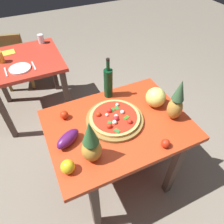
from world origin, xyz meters
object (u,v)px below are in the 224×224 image
wine_bottle (108,83)px  napkin_folded (8,53)px  display_table (118,132)px  bell_pepper (68,167)px  tomato_at_corner (64,115)px  pizza_board (115,119)px  tomato_by_bottle (166,143)px  dining_chair (14,58)px  pineapple_left (91,144)px  drinking_glass_water (41,39)px  melon (156,97)px  dinner_plate (20,69)px  drinking_glass_juice (0,57)px  pineapple_right (176,102)px  fork_utensil (6,72)px  eggplant (68,139)px  knife_utensil (34,66)px  background_table (26,69)px

wine_bottle → napkin_folded: wine_bottle is taller
display_table → bell_pepper: (-0.47, -0.23, 0.15)m
tomato_at_corner → pizza_board: bearing=-29.0°
bell_pepper → tomato_at_corner: size_ratio=1.47×
pizza_board → tomato_by_bottle: bearing=-60.0°
dining_chair → pineapple_left: pineapple_left is taller
pineapple_left → tomato_at_corner: bearing=98.8°
wine_bottle → tomato_at_corner: bearing=-166.0°
dining_chair → drinking_glass_water: bearing=154.1°
pineapple_left → melon: 0.72m
drinking_glass_water → dinner_plate: 0.60m
tomato_at_corner → dinner_plate: tomato_at_corner is taller
napkin_folded → drinking_glass_water: bearing=12.2°
wine_bottle → napkin_folded: (-0.74, 1.19, -0.14)m
drinking_glass_juice → drinking_glass_water: 0.56m
napkin_folded → tomato_by_bottle: bearing=-64.9°
pizza_board → melon: 0.39m
melon → tomato_at_corner: 0.76m
pineapple_right → drinking_glass_water: 1.87m
tomato_at_corner → tomato_by_bottle: bearing=-45.1°
drinking_glass_water → fork_utensil: bearing=-133.0°
drinking_glass_water → fork_utensil: 0.68m
eggplant → knife_utensil: eggplant is taller
eggplant → wine_bottle: bearing=37.2°
pizza_board → napkin_folded: (-0.66, 1.49, -0.01)m
knife_utensil → tomato_at_corner: bearing=-87.3°
dining_chair → pineapple_left: (0.36, -2.14, 0.44)m
background_table → dinner_plate: bearing=-103.6°
pineapple_left → napkin_folded: bearing=102.2°
background_table → tomato_at_corner: (0.18, -1.08, 0.16)m
drinking_glass_juice → drinking_glass_water: drinking_glass_juice is taller
background_table → napkin_folded: size_ratio=5.93×
background_table → drinking_glass_water: bearing=47.3°
dinner_plate → wine_bottle: bearing=-49.4°
pizza_board → tomato_at_corner: tomato_at_corner is taller
pizza_board → knife_utensil: 1.16m
display_table → pizza_board: size_ratio=2.44×
wine_bottle → bell_pepper: (-0.54, -0.57, -0.10)m
pizza_board → wine_bottle: wine_bottle is taller
pizza_board → wine_bottle: bearing=74.8°
background_table → knife_utensil: bearing=-64.9°
tomato_by_bottle → eggplant: bearing=152.5°
tomato_by_bottle → drinking_glass_juice: size_ratio=0.55×
background_table → fork_utensil: size_ratio=4.61×
pineapple_left → dinner_plate: (-0.30, 1.32, -0.15)m
pizza_board → napkin_folded: pizza_board is taller
display_table → dinner_plate: dinner_plate is taller
pineapple_left → pineapple_right: bearing=6.7°
background_table → pizza_board: size_ratio=1.84×
wine_bottle → tomato_by_bottle: (0.13, -0.68, -0.11)m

